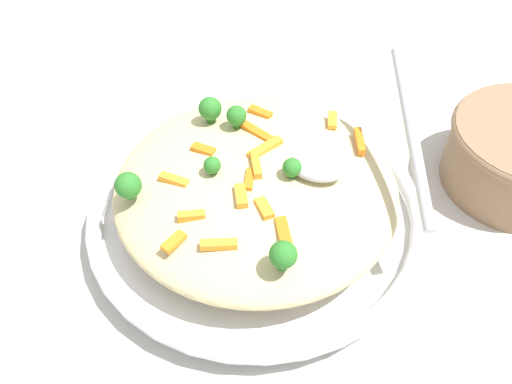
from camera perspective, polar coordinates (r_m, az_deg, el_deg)
name	(u,v)px	position (r m, az deg, el deg)	size (l,w,h in m)	color
ground_plane	(256,226)	(0.65, 0.00, -3.37)	(2.40, 2.40, 0.00)	beige
serving_bowl	(256,214)	(0.63, 0.00, -2.17)	(0.37, 0.37, 0.04)	silver
pasta_mound	(256,188)	(0.60, 0.00, 0.43)	(0.30, 0.30, 0.06)	#DBC689
carrot_piece_0	(264,209)	(0.54, 0.83, -1.67)	(0.03, 0.01, 0.01)	orange
carrot_piece_1	(257,132)	(0.62, 0.11, 5.95)	(0.04, 0.01, 0.01)	orange
carrot_piece_2	(251,180)	(0.57, -0.52, 1.22)	(0.03, 0.01, 0.01)	orange
carrot_piece_3	(244,196)	(0.55, -1.20, -0.45)	(0.03, 0.01, 0.01)	orange
carrot_piece_4	(260,113)	(0.65, 0.42, 7.92)	(0.03, 0.01, 0.01)	orange
carrot_piece_5	(267,149)	(0.60, 1.09, 4.28)	(0.04, 0.01, 0.01)	orange
carrot_piece_6	(257,162)	(0.58, 0.09, 2.98)	(0.04, 0.01, 0.01)	orange
carrot_piece_7	(191,216)	(0.54, -6.45, -2.38)	(0.03, 0.01, 0.01)	orange
carrot_piece_8	(174,242)	(0.53, -8.19, -4.92)	(0.03, 0.01, 0.01)	orange
carrot_piece_9	(203,150)	(0.60, -5.26, 4.18)	(0.03, 0.01, 0.01)	orange
carrot_piece_10	(283,232)	(0.53, 2.74, -4.01)	(0.03, 0.01, 0.01)	orange
carrot_piece_11	(333,120)	(0.65, 7.63, 7.14)	(0.03, 0.01, 0.01)	orange
carrot_piece_12	(360,141)	(0.63, 10.29, 5.02)	(0.04, 0.01, 0.01)	orange
carrot_piece_13	(220,245)	(0.52, -3.65, -5.26)	(0.03, 0.01, 0.01)	orange
carrot_piece_14	(174,180)	(0.58, -8.18, 1.17)	(0.03, 0.01, 0.01)	orange
broccoli_floret_0	(283,255)	(0.49, 2.72, -6.30)	(0.03, 0.03, 0.03)	#296820
broccoli_floret_1	(236,116)	(0.62, -1.96, 7.58)	(0.02, 0.02, 0.03)	#296820
broccoli_floret_2	(212,166)	(0.57, -4.39, 2.64)	(0.02, 0.02, 0.02)	#296820
broccoli_floret_3	(291,169)	(0.56, 3.54, 2.27)	(0.02, 0.02, 0.02)	#296820
broccoli_floret_4	(128,186)	(0.56, -12.62, 0.62)	(0.03, 0.03, 0.03)	#296820
broccoli_floret_5	(210,109)	(0.64, -4.60, 8.25)	(0.03, 0.03, 0.03)	#296820
serving_spoon	(355,154)	(0.57, 9.81, 3.75)	(0.15, 0.17, 0.09)	#B7B7BC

